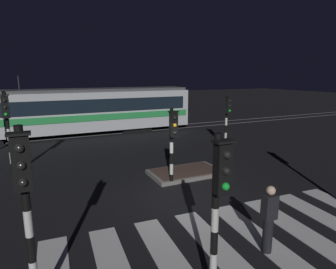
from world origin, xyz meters
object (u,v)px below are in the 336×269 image
(traffic_light_corner_near_left, at_px, (25,195))
(traffic_light_corner_far_right, at_px, (228,113))
(tram, at_px, (65,111))
(pedestrian_waiting_at_kerb, at_px, (269,219))
(traffic_light_kerb_mid_left, at_px, (219,195))
(traffic_light_corner_far_left, at_px, (7,122))
(traffic_light_median_centre, at_px, (173,136))

(traffic_light_corner_near_left, bearing_deg, traffic_light_corner_far_right, 39.34)
(traffic_light_corner_far_right, bearing_deg, tram, 137.52)
(pedestrian_waiting_at_kerb, bearing_deg, traffic_light_kerb_mid_left, -159.76)
(traffic_light_corner_far_right, height_order, pedestrian_waiting_at_kerb, traffic_light_corner_far_right)
(traffic_light_corner_near_left, distance_m, pedestrian_waiting_at_kerb, 5.30)
(traffic_light_corner_far_left, xyz_separation_m, tram, (3.02, 7.56, -0.58))
(traffic_light_corner_near_left, height_order, traffic_light_kerb_mid_left, traffic_light_corner_near_left)
(traffic_light_corner_far_left, distance_m, tram, 8.16)
(traffic_light_corner_far_left, xyz_separation_m, pedestrian_waiting_at_kerb, (5.87, -8.79, -1.46))
(traffic_light_corner_far_right, relative_size, tram, 0.17)
(traffic_light_median_centre, bearing_deg, tram, 103.07)
(traffic_light_kerb_mid_left, bearing_deg, traffic_light_corner_near_left, 160.61)
(tram, bearing_deg, traffic_light_corner_near_left, -98.03)
(traffic_light_corner_near_left, distance_m, traffic_light_corner_far_right, 13.45)
(tram, bearing_deg, traffic_light_corner_far_left, -111.78)
(traffic_light_median_centre, bearing_deg, pedestrian_waiting_at_kerb, -87.86)
(tram, distance_m, pedestrian_waiting_at_kerb, 16.61)
(tram, height_order, pedestrian_waiting_at_kerb, tram)
(traffic_light_corner_near_left, distance_m, traffic_light_kerb_mid_left, 3.30)
(traffic_light_corner_far_left, xyz_separation_m, traffic_light_kerb_mid_left, (3.88, -9.52, -0.19))
(traffic_light_corner_near_left, relative_size, traffic_light_median_centre, 1.15)
(traffic_light_corner_far_right, distance_m, pedestrian_waiting_at_kerb, 10.41)
(traffic_light_kerb_mid_left, distance_m, tram, 17.10)
(pedestrian_waiting_at_kerb, bearing_deg, tram, 99.88)
(traffic_light_corner_near_left, distance_m, traffic_light_corner_far_left, 8.46)
(pedestrian_waiting_at_kerb, bearing_deg, traffic_light_corner_far_left, 123.73)
(traffic_light_kerb_mid_left, bearing_deg, pedestrian_waiting_at_kerb, 20.24)
(traffic_light_kerb_mid_left, bearing_deg, traffic_light_corner_far_right, 52.87)
(traffic_light_corner_far_right, xyz_separation_m, pedestrian_waiting_at_kerb, (-5.30, -8.89, -1.16))
(traffic_light_kerb_mid_left, xyz_separation_m, traffic_light_corner_far_right, (7.28, 9.62, -0.11))
(pedestrian_waiting_at_kerb, bearing_deg, traffic_light_corner_far_right, 59.21)
(pedestrian_waiting_at_kerb, bearing_deg, traffic_light_median_centre, 92.14)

